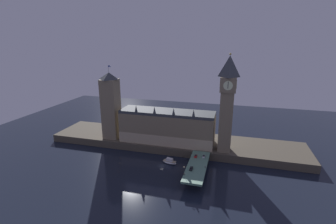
{
  "coord_description": "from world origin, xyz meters",
  "views": [
    {
      "loc": [
        47.48,
        -155.47,
        89.25
      ],
      "look_at": [
        -0.67,
        20.0,
        36.3
      ],
      "focal_mm": 26.0,
      "sensor_mm": 36.0,
      "label": 1
    }
  ],
  "objects_px": {
    "street_lamp_near": "(184,170)",
    "car_northbound_trail": "(191,168)",
    "boat_upstream": "(170,162)",
    "car_northbound_lead": "(196,156)",
    "pedestrian_near_rail": "(184,174)",
    "clock_tower": "(227,101)",
    "victoria_tower": "(111,106)",
    "car_southbound_trail": "(204,156)",
    "pedestrian_mid_walk": "(205,167)"
  },
  "relations": [
    {
      "from": "car_northbound_trail",
      "to": "car_southbound_trail",
      "type": "distance_m",
      "value": 20.68
    },
    {
      "from": "car_northbound_trail",
      "to": "pedestrian_near_rail",
      "type": "relative_size",
      "value": 2.96
    },
    {
      "from": "car_southbound_trail",
      "to": "car_northbound_trail",
      "type": "bearing_deg",
      "value": -106.35
    },
    {
      "from": "clock_tower",
      "to": "car_northbound_trail",
      "type": "xyz_separation_m",
      "value": [
        -19.35,
        -37.88,
        -38.3
      ]
    },
    {
      "from": "car_northbound_lead",
      "to": "victoria_tower",
      "type": "bearing_deg",
      "value": 165.1
    },
    {
      "from": "car_northbound_lead",
      "to": "car_southbound_trail",
      "type": "relative_size",
      "value": 0.97
    },
    {
      "from": "pedestrian_near_rail",
      "to": "car_northbound_lead",
      "type": "bearing_deg",
      "value": 83.86
    },
    {
      "from": "street_lamp_near",
      "to": "car_northbound_trail",
      "type": "bearing_deg",
      "value": 68.0
    },
    {
      "from": "pedestrian_mid_walk",
      "to": "boat_upstream",
      "type": "bearing_deg",
      "value": 155.86
    },
    {
      "from": "car_southbound_trail",
      "to": "boat_upstream",
      "type": "height_order",
      "value": "car_southbound_trail"
    },
    {
      "from": "street_lamp_near",
      "to": "victoria_tower",
      "type": "bearing_deg",
      "value": 147.54
    },
    {
      "from": "street_lamp_near",
      "to": "boat_upstream",
      "type": "bearing_deg",
      "value": 122.78
    },
    {
      "from": "victoria_tower",
      "to": "boat_upstream",
      "type": "relative_size",
      "value": 5.37
    },
    {
      "from": "clock_tower",
      "to": "car_northbound_lead",
      "type": "xyz_separation_m",
      "value": [
        -19.35,
        -19.14,
        -38.26
      ]
    },
    {
      "from": "pedestrian_near_rail",
      "to": "boat_upstream",
      "type": "relative_size",
      "value": 0.14
    },
    {
      "from": "victoria_tower",
      "to": "street_lamp_near",
      "type": "bearing_deg",
      "value": -32.46
    },
    {
      "from": "car_northbound_lead",
      "to": "pedestrian_mid_walk",
      "type": "distance_m",
      "value": 16.92
    },
    {
      "from": "pedestrian_mid_walk",
      "to": "street_lamp_near",
      "type": "height_order",
      "value": "street_lamp_near"
    },
    {
      "from": "clock_tower",
      "to": "street_lamp_near",
      "type": "distance_m",
      "value": 62.21
    },
    {
      "from": "victoria_tower",
      "to": "boat_upstream",
      "type": "bearing_deg",
      "value": -21.07
    },
    {
      "from": "car_northbound_trail",
      "to": "boat_upstream",
      "type": "relative_size",
      "value": 0.4
    },
    {
      "from": "clock_tower",
      "to": "pedestrian_near_rail",
      "type": "distance_m",
      "value": 63.86
    },
    {
      "from": "car_southbound_trail",
      "to": "pedestrian_mid_walk",
      "type": "relative_size",
      "value": 2.3
    },
    {
      "from": "clock_tower",
      "to": "pedestrian_mid_walk",
      "type": "relative_size",
      "value": 41.13
    },
    {
      "from": "street_lamp_near",
      "to": "pedestrian_mid_walk",
      "type": "bearing_deg",
      "value": 45.95
    },
    {
      "from": "boat_upstream",
      "to": "car_northbound_trail",
      "type": "bearing_deg",
      "value": -40.95
    },
    {
      "from": "victoria_tower",
      "to": "boat_upstream",
      "type": "height_order",
      "value": "victoria_tower"
    },
    {
      "from": "car_northbound_trail",
      "to": "pedestrian_near_rail",
      "type": "height_order",
      "value": "pedestrian_near_rail"
    },
    {
      "from": "car_southbound_trail",
      "to": "clock_tower",
      "type": "bearing_deg",
      "value": 53.11
    },
    {
      "from": "car_northbound_lead",
      "to": "car_northbound_trail",
      "type": "xyz_separation_m",
      "value": [
        0.0,
        -18.74,
        -0.04
      ]
    },
    {
      "from": "pedestrian_near_rail",
      "to": "pedestrian_mid_walk",
      "type": "bearing_deg",
      "value": 47.15
    },
    {
      "from": "pedestrian_near_rail",
      "to": "boat_upstream",
      "type": "height_order",
      "value": "pedestrian_near_rail"
    },
    {
      "from": "car_northbound_trail",
      "to": "street_lamp_near",
      "type": "bearing_deg",
      "value": -112.0
    },
    {
      "from": "victoria_tower",
      "to": "pedestrian_near_rail",
      "type": "xyz_separation_m",
      "value": [
        75.55,
        -47.91,
        -27.48
      ]
    },
    {
      "from": "clock_tower",
      "to": "boat_upstream",
      "type": "height_order",
      "value": "clock_tower"
    },
    {
      "from": "victoria_tower",
      "to": "car_northbound_trail",
      "type": "xyz_separation_m",
      "value": [
        78.46,
        -39.61,
        -27.68
      ]
    },
    {
      "from": "victoria_tower",
      "to": "boat_upstream",
      "type": "xyz_separation_m",
      "value": [
        59.0,
        -22.73,
        -33.93
      ]
    },
    {
      "from": "boat_upstream",
      "to": "clock_tower",
      "type": "bearing_deg",
      "value": 28.41
    },
    {
      "from": "boat_upstream",
      "to": "street_lamp_near",
      "type": "bearing_deg",
      "value": -57.22
    },
    {
      "from": "clock_tower",
      "to": "car_southbound_trail",
      "type": "height_order",
      "value": "clock_tower"
    },
    {
      "from": "car_southbound_trail",
      "to": "pedestrian_near_rail",
      "type": "distance_m",
      "value": 29.46
    },
    {
      "from": "car_northbound_lead",
      "to": "car_northbound_trail",
      "type": "height_order",
      "value": "car_northbound_lead"
    },
    {
      "from": "car_southbound_trail",
      "to": "pedestrian_near_rail",
      "type": "xyz_separation_m",
      "value": [
        -8.73,
        -28.14,
        0.15
      ]
    },
    {
      "from": "victoria_tower",
      "to": "pedestrian_near_rail",
      "type": "height_order",
      "value": "victoria_tower"
    },
    {
      "from": "victoria_tower",
      "to": "pedestrian_mid_walk",
      "type": "distance_m",
      "value": 97.98
    },
    {
      "from": "car_southbound_trail",
      "to": "boat_upstream",
      "type": "xyz_separation_m",
      "value": [
        -25.28,
        -2.96,
        -6.31
      ]
    },
    {
      "from": "pedestrian_mid_walk",
      "to": "pedestrian_near_rail",
      "type": "bearing_deg",
      "value": -132.85
    },
    {
      "from": "car_southbound_trail",
      "to": "boat_upstream",
      "type": "relative_size",
      "value": 0.35
    },
    {
      "from": "car_northbound_lead",
      "to": "pedestrian_mid_walk",
      "type": "bearing_deg",
      "value": -58.92
    },
    {
      "from": "car_northbound_lead",
      "to": "street_lamp_near",
      "type": "height_order",
      "value": "street_lamp_near"
    }
  ]
}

